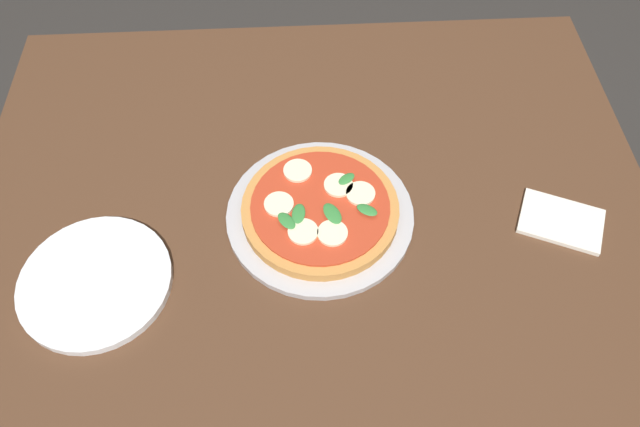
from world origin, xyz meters
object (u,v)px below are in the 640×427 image
(plate_white, at_px, (95,282))
(napkin, at_px, (561,219))
(pizza, at_px, (320,209))
(serving_tray, at_px, (320,215))
(dining_table, at_px, (315,265))

(plate_white, relative_size, napkin, 1.78)
(pizza, bearing_deg, serving_tray, -160.36)
(serving_tray, xyz_separation_m, pizza, (0.00, 0.00, 0.02))
(serving_tray, height_order, pizza, pizza)
(pizza, distance_m, plate_white, 0.36)
(dining_table, bearing_deg, plate_white, -167.84)
(serving_tray, xyz_separation_m, plate_white, (-0.35, -0.10, 0.00))
(dining_table, xyz_separation_m, napkin, (0.40, 0.00, 0.11))
(pizza, distance_m, napkin, 0.39)
(pizza, bearing_deg, plate_white, -163.15)
(dining_table, distance_m, serving_tray, 0.11)
(pizza, relative_size, napkin, 1.96)
(plate_white, bearing_deg, pizza, 16.85)
(serving_tray, height_order, napkin, serving_tray)
(dining_table, xyz_separation_m, serving_tray, (0.01, 0.03, 0.11))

